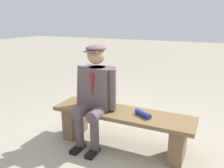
% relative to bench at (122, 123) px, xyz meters
% --- Properties ---
extents(ground_plane, '(30.00, 30.00, 0.00)m').
position_rel_bench_xyz_m(ground_plane, '(0.00, 0.00, -0.32)').
color(ground_plane, gray).
extents(bench, '(1.81, 0.48, 0.48)m').
position_rel_bench_xyz_m(bench, '(0.00, 0.00, 0.00)').
color(bench, brown).
rests_on(bench, ground).
extents(seated_man, '(0.57, 0.60, 1.31)m').
position_rel_bench_xyz_m(seated_man, '(0.35, 0.07, 0.40)').
color(seated_man, '#574848').
rests_on(seated_man, ground).
extents(rolled_magazine, '(0.24, 0.18, 0.07)m').
position_rel_bench_xyz_m(rolled_magazine, '(-0.28, 0.03, 0.20)').
color(rolled_magazine, navy).
rests_on(rolled_magazine, bench).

